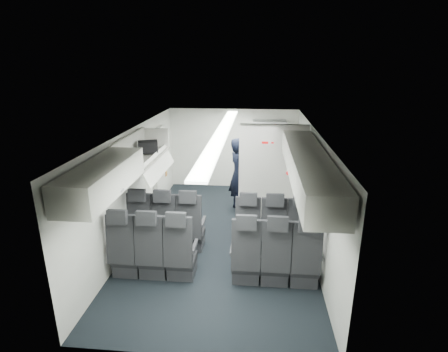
% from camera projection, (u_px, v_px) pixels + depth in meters
% --- Properties ---
extents(cabin_shell, '(3.41, 6.01, 2.16)m').
position_uv_depth(cabin_shell, '(222.00, 184.00, 6.63)').
color(cabin_shell, black).
rests_on(cabin_shell, ground).
extents(seat_row_front, '(3.33, 0.56, 1.24)m').
position_uv_depth(seat_row_front, '(219.00, 231.00, 6.35)').
color(seat_row_front, black).
rests_on(seat_row_front, cabin_shell).
extents(seat_row_mid, '(3.33, 0.56, 1.24)m').
position_uv_depth(seat_row_mid, '(213.00, 257.00, 5.50)').
color(seat_row_mid, black).
rests_on(seat_row_mid, cabin_shell).
extents(overhead_bin_left_rear, '(0.53, 1.80, 0.40)m').
position_uv_depth(overhead_bin_left_rear, '(102.00, 178.00, 4.64)').
color(overhead_bin_left_rear, silver).
rests_on(overhead_bin_left_rear, cabin_shell).
extents(overhead_bin_left_front_open, '(0.64, 1.70, 0.72)m').
position_uv_depth(overhead_bin_left_front_open, '(142.00, 154.00, 6.33)').
color(overhead_bin_left_front_open, '#9E9E93').
rests_on(overhead_bin_left_front_open, cabin_shell).
extents(overhead_bin_right_rear, '(0.53, 1.80, 0.40)m').
position_uv_depth(overhead_bin_right_rear, '(317.00, 185.00, 4.38)').
color(overhead_bin_right_rear, silver).
rests_on(overhead_bin_right_rear, cabin_shell).
extents(overhead_bin_right_front, '(0.53, 1.70, 0.40)m').
position_uv_depth(overhead_bin_right_front, '(301.00, 151.00, 6.04)').
color(overhead_bin_right_front, silver).
rests_on(overhead_bin_right_front, cabin_shell).
extents(bulkhead_partition, '(1.40, 0.15, 2.13)m').
position_uv_depth(bulkhead_partition, '(272.00, 175.00, 7.31)').
color(bulkhead_partition, silver).
rests_on(bulkhead_partition, cabin_shell).
extents(galley_unit, '(0.85, 0.52, 1.90)m').
position_uv_depth(galley_unit, '(268.00, 157.00, 9.17)').
color(galley_unit, '#939399').
rests_on(galley_unit, cabin_shell).
extents(boarding_door, '(0.12, 1.27, 1.86)m').
position_uv_depth(boarding_door, '(160.00, 167.00, 8.30)').
color(boarding_door, silver).
rests_on(boarding_door, cabin_shell).
extents(flight_attendant, '(0.62, 0.74, 1.72)m').
position_uv_depth(flight_attendant, '(238.00, 175.00, 8.00)').
color(flight_attendant, black).
rests_on(flight_attendant, ground).
extents(carry_on_bag, '(0.42, 0.35, 0.22)m').
position_uv_depth(carry_on_bag, '(148.00, 147.00, 6.56)').
color(carry_on_bag, black).
rests_on(carry_on_bag, overhead_bin_left_front_open).
extents(papers, '(0.19, 0.12, 0.14)m').
position_uv_depth(papers, '(247.00, 170.00, 7.89)').
color(papers, white).
rests_on(papers, flight_attendant).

